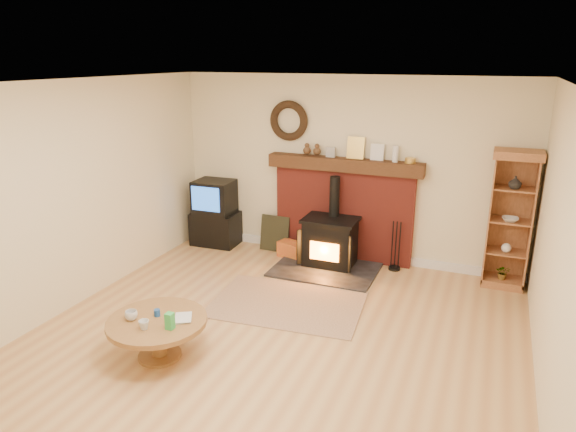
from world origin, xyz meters
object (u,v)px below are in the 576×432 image
at_px(curio_cabinet, 510,220).
at_px(coffee_table, 157,327).
at_px(tv_unit, 215,214).
at_px(wood_stove, 329,244).

bearing_deg(curio_cabinet, coffee_table, -135.12).
bearing_deg(tv_unit, wood_stove, -5.85).
xyz_separation_m(wood_stove, curio_cabinet, (2.26, 0.28, 0.55)).
bearing_deg(wood_stove, curio_cabinet, 7.09).
height_order(wood_stove, curio_cabinet, curio_cabinet).
distance_m(wood_stove, tv_unit, 1.94).
height_order(tv_unit, curio_cabinet, curio_cabinet).
xyz_separation_m(tv_unit, coffee_table, (1.08, -3.00, -0.15)).
height_order(wood_stove, coffee_table, wood_stove).
relative_size(curio_cabinet, coffee_table, 1.82).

